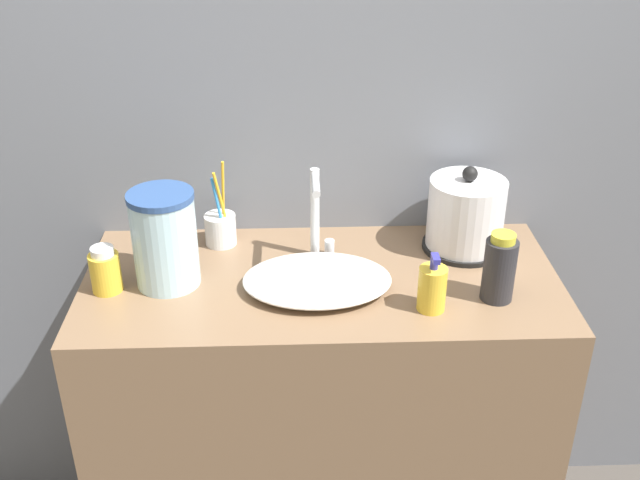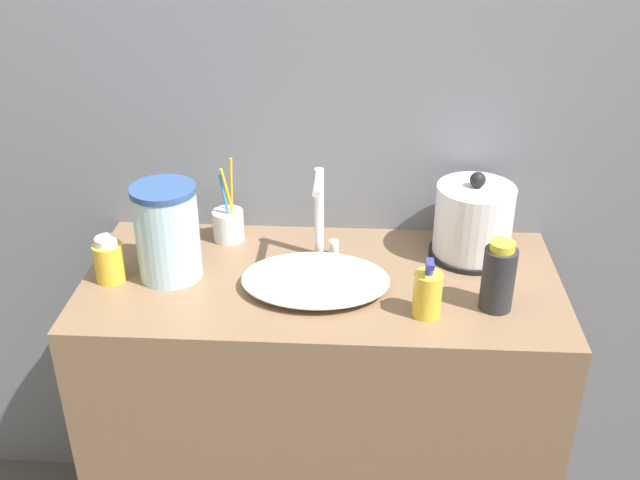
{
  "view_description": "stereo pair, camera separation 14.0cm",
  "coord_description": "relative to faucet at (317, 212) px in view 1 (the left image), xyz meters",
  "views": [
    {
      "loc": [
        -0.06,
        -1.21,
        1.78
      ],
      "look_at": [
        -0.0,
        0.25,
        0.98
      ],
      "focal_mm": 42.0,
      "sensor_mm": 36.0,
      "label": 1
    },
    {
      "loc": [
        0.08,
        -1.21,
        1.78
      ],
      "look_at": [
        -0.0,
        0.25,
        0.98
      ],
      "focal_mm": 42.0,
      "sensor_mm": 36.0,
      "label": 2
    }
  ],
  "objects": [
    {
      "name": "water_pitcher",
      "position": [
        -0.34,
        -0.1,
        -0.01
      ],
      "size": [
        0.15,
        0.15,
        0.22
      ],
      "color": "#B2DBEA",
      "rests_on": "vanity_counter"
    },
    {
      "name": "lotion_bottle",
      "position": [
        0.24,
        -0.23,
        -0.07
      ],
      "size": [
        0.06,
        0.06,
        0.14
      ],
      "color": "gold",
      "rests_on": "vanity_counter"
    },
    {
      "name": "mouthwash_bottle",
      "position": [
        -0.47,
        -0.13,
        -0.07
      ],
      "size": [
        0.07,
        0.07,
        0.11
      ],
      "color": "gold",
      "rests_on": "vanity_counter"
    },
    {
      "name": "vanity_counter",
      "position": [
        0.01,
        -0.09,
        -0.56
      ],
      "size": [
        1.1,
        0.5,
        0.88
      ],
      "color": "brown",
      "rests_on": "ground_plane"
    },
    {
      "name": "wall_back",
      "position": [
        0.01,
        0.18,
        0.3
      ],
      "size": [
        6.0,
        0.04,
        2.6
      ],
      "color": "slate",
      "rests_on": "ground_plane"
    },
    {
      "name": "faucet",
      "position": [
        0.0,
        0.0,
        0.0
      ],
      "size": [
        0.06,
        0.13,
        0.23
      ],
      "color": "silver",
      "rests_on": "vanity_counter"
    },
    {
      "name": "shampoo_bottle",
      "position": [
        0.39,
        -0.19,
        -0.05
      ],
      "size": [
        0.07,
        0.07,
        0.16
      ],
      "color": "#28282D",
      "rests_on": "vanity_counter"
    },
    {
      "name": "sink_basin",
      "position": [
        -0.0,
        -0.14,
        -0.1
      ],
      "size": [
        0.33,
        0.24,
        0.04
      ],
      "color": "white",
      "rests_on": "vanity_counter"
    },
    {
      "name": "toothbrush_cup",
      "position": [
        -0.24,
        0.08,
        -0.08
      ],
      "size": [
        0.08,
        0.08,
        0.22
      ],
      "color": "silver",
      "rests_on": "vanity_counter"
    },
    {
      "name": "electric_kettle",
      "position": [
        0.36,
        0.03,
        -0.04
      ],
      "size": [
        0.2,
        0.2,
        0.22
      ],
      "color": "black",
      "rests_on": "vanity_counter"
    }
  ]
}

